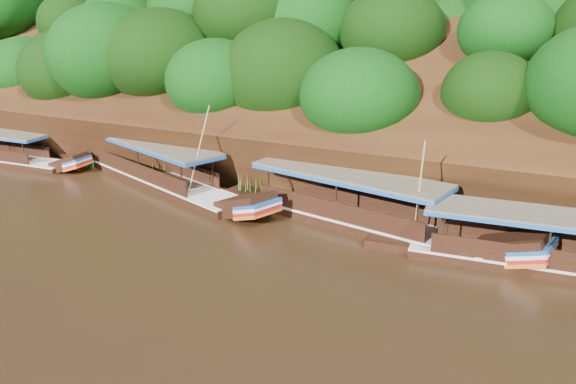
# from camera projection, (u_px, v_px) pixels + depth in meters

# --- Properties ---
(ground) EXTENTS (160.00, 160.00, 0.00)m
(ground) POSITION_uv_depth(u_px,v_px,m) (255.00, 280.00, 23.09)
(ground) COLOR black
(ground) RESTS_ON ground
(riverbank) EXTENTS (120.00, 30.06, 19.40)m
(riverbank) POSITION_uv_depth(u_px,v_px,m) (405.00, 130.00, 41.79)
(riverbank) COLOR black
(riverbank) RESTS_ON ground
(boat_1) EXTENTS (15.83, 5.06, 5.68)m
(boat_1) POSITION_uv_depth(u_px,v_px,m) (375.00, 219.00, 28.02)
(boat_1) COLOR black
(boat_1) RESTS_ON ground
(boat_2) EXTENTS (16.83, 7.71, 6.13)m
(boat_2) POSITION_uv_depth(u_px,v_px,m) (170.00, 179.00, 34.39)
(boat_2) COLOR black
(boat_2) RESTS_ON ground
(boat_3) EXTENTS (12.43, 2.78, 2.62)m
(boat_3) POSITION_uv_depth(u_px,v_px,m) (13.00, 157.00, 39.84)
(boat_3) COLOR black
(boat_3) RESTS_ON ground
(reeds) EXTENTS (50.87, 2.40, 2.00)m
(reeds) POSITION_uv_depth(u_px,v_px,m) (294.00, 188.00, 32.06)
(reeds) COLOR #28701C
(reeds) RESTS_ON ground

